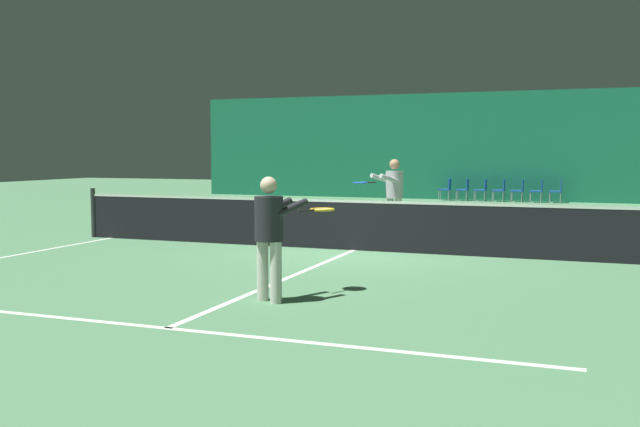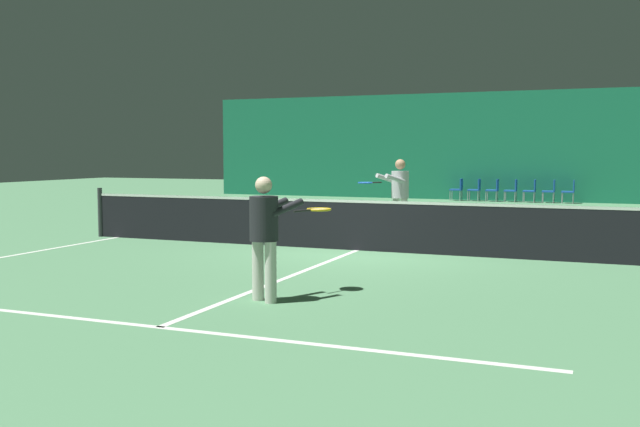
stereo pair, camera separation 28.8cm
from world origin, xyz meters
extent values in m
plane|color=#4C7F56|center=(0.00, 0.00, 0.00)|extent=(60.00, 60.00, 0.00)
cube|color=#196B4C|center=(0.00, 15.22, 2.08)|extent=(23.00, 0.12, 4.15)
cube|color=silver|center=(0.00, 11.90, 0.00)|extent=(11.00, 0.10, 0.00)
cube|color=silver|center=(0.00, 6.40, 0.00)|extent=(8.25, 0.10, 0.00)
cube|color=silver|center=(0.00, -6.40, 0.00)|extent=(8.25, 0.10, 0.00)
cube|color=silver|center=(-5.50, 0.00, 0.00)|extent=(0.10, 23.80, 0.00)
cube|color=silver|center=(0.00, 0.00, 0.00)|extent=(0.10, 12.80, 0.00)
cube|color=black|center=(0.00, 0.00, 0.47)|extent=(11.90, 0.02, 0.95)
cube|color=white|center=(0.00, 0.00, 0.92)|extent=(11.90, 0.02, 0.05)
cylinder|color=#333338|center=(-5.95, 0.00, 0.53)|extent=(0.10, 0.10, 1.07)
cylinder|color=beige|center=(0.33, -4.75, 0.38)|extent=(0.19, 0.19, 0.76)
cylinder|color=beige|center=(0.55, -4.85, 0.38)|extent=(0.19, 0.19, 0.76)
cylinder|color=#232328|center=(0.44, -4.80, 1.03)|extent=(0.47, 0.47, 0.55)
sphere|color=beige|center=(0.44, -4.80, 1.44)|extent=(0.21, 0.21, 0.21)
cylinder|color=#232328|center=(0.41, -4.51, 1.16)|extent=(0.29, 0.52, 0.22)
cylinder|color=#232328|center=(0.67, -4.63, 1.16)|extent=(0.29, 0.52, 0.22)
cylinder|color=black|center=(0.70, -4.20, 1.09)|extent=(0.15, 0.29, 0.03)
torus|color=gold|center=(0.82, -3.92, 1.09)|extent=(0.43, 0.43, 0.03)
cylinder|color=silver|center=(0.82, -3.92, 1.09)|extent=(0.36, 0.36, 0.00)
cylinder|color=beige|center=(0.17, 2.71, 0.41)|extent=(0.22, 0.22, 0.83)
cylinder|color=beige|center=(-0.06, 2.85, 0.41)|extent=(0.22, 0.22, 0.83)
cylinder|color=#B7B7BC|center=(0.05, 2.78, 1.13)|extent=(0.54, 0.54, 0.60)
sphere|color=tan|center=(0.05, 2.78, 1.58)|extent=(0.23, 0.23, 0.23)
cylinder|color=#B7B7BC|center=(0.04, 2.47, 1.26)|extent=(0.39, 0.53, 0.24)
cylinder|color=#B7B7BC|center=(-0.22, 2.64, 1.26)|extent=(0.39, 0.53, 0.24)
cylinder|color=black|center=(-0.32, 2.20, 1.19)|extent=(0.19, 0.27, 0.03)
torus|color=#1951B2|center=(-0.48, 1.94, 1.19)|extent=(0.46, 0.46, 0.03)
cylinder|color=silver|center=(-0.48, 1.94, 1.19)|extent=(0.38, 0.38, 0.00)
cylinder|color=#99999E|center=(-1.23, 14.86, 0.20)|extent=(0.03, 0.03, 0.39)
cylinder|color=#99999E|center=(-1.23, 14.48, 0.20)|extent=(0.03, 0.03, 0.39)
cylinder|color=#99999E|center=(-0.85, 14.86, 0.20)|extent=(0.03, 0.03, 0.39)
cylinder|color=#99999E|center=(-0.85, 14.48, 0.20)|extent=(0.03, 0.03, 0.39)
cube|color=#19479E|center=(-1.04, 14.67, 0.41)|extent=(0.44, 0.44, 0.05)
cube|color=#19479E|center=(-0.84, 14.67, 0.64)|extent=(0.04, 0.44, 0.40)
cylinder|color=#99999E|center=(-0.55, 14.86, 0.20)|extent=(0.03, 0.03, 0.39)
cylinder|color=#99999E|center=(-0.55, 14.48, 0.20)|extent=(0.03, 0.03, 0.39)
cylinder|color=#99999E|center=(-0.17, 14.86, 0.20)|extent=(0.03, 0.03, 0.39)
cylinder|color=#99999E|center=(-0.17, 14.48, 0.20)|extent=(0.03, 0.03, 0.39)
cube|color=#19479E|center=(-0.36, 14.67, 0.41)|extent=(0.44, 0.44, 0.05)
cube|color=#19479E|center=(-0.16, 14.67, 0.64)|extent=(0.04, 0.44, 0.40)
cylinder|color=#99999E|center=(0.13, 14.86, 0.20)|extent=(0.03, 0.03, 0.39)
cylinder|color=#99999E|center=(0.13, 14.48, 0.20)|extent=(0.03, 0.03, 0.39)
cylinder|color=#99999E|center=(0.51, 14.86, 0.20)|extent=(0.03, 0.03, 0.39)
cylinder|color=#99999E|center=(0.51, 14.48, 0.20)|extent=(0.03, 0.03, 0.39)
cube|color=#19479E|center=(0.32, 14.67, 0.41)|extent=(0.44, 0.44, 0.05)
cube|color=#19479E|center=(0.52, 14.67, 0.64)|extent=(0.04, 0.44, 0.40)
cylinder|color=#99999E|center=(0.81, 14.86, 0.20)|extent=(0.03, 0.03, 0.39)
cylinder|color=#99999E|center=(0.81, 14.48, 0.20)|extent=(0.03, 0.03, 0.39)
cylinder|color=#99999E|center=(1.19, 14.86, 0.20)|extent=(0.03, 0.03, 0.39)
cylinder|color=#99999E|center=(1.19, 14.48, 0.20)|extent=(0.03, 0.03, 0.39)
cube|color=#19479E|center=(1.00, 14.67, 0.41)|extent=(0.44, 0.44, 0.05)
cube|color=#19479E|center=(1.20, 14.67, 0.64)|extent=(0.04, 0.44, 0.40)
cylinder|color=#99999E|center=(1.49, 14.86, 0.20)|extent=(0.03, 0.03, 0.39)
cylinder|color=#99999E|center=(1.49, 14.48, 0.20)|extent=(0.03, 0.03, 0.39)
cylinder|color=#99999E|center=(1.87, 14.86, 0.20)|extent=(0.03, 0.03, 0.39)
cylinder|color=#99999E|center=(1.87, 14.48, 0.20)|extent=(0.03, 0.03, 0.39)
cube|color=#19479E|center=(1.68, 14.67, 0.41)|extent=(0.44, 0.44, 0.05)
cube|color=#19479E|center=(1.88, 14.67, 0.64)|extent=(0.04, 0.44, 0.40)
cylinder|color=#99999E|center=(2.16, 14.86, 0.20)|extent=(0.03, 0.03, 0.39)
cylinder|color=#99999E|center=(2.16, 14.48, 0.20)|extent=(0.03, 0.03, 0.39)
cylinder|color=#99999E|center=(2.54, 14.86, 0.20)|extent=(0.03, 0.03, 0.39)
cylinder|color=#99999E|center=(2.54, 14.48, 0.20)|extent=(0.03, 0.03, 0.39)
cube|color=#19479E|center=(2.35, 14.67, 0.41)|extent=(0.44, 0.44, 0.05)
cube|color=#19479E|center=(2.55, 14.67, 0.64)|extent=(0.04, 0.44, 0.40)
cylinder|color=#99999E|center=(2.84, 14.86, 0.20)|extent=(0.03, 0.03, 0.39)
cylinder|color=#99999E|center=(2.84, 14.48, 0.20)|extent=(0.03, 0.03, 0.39)
cylinder|color=#99999E|center=(3.22, 14.86, 0.20)|extent=(0.03, 0.03, 0.39)
cylinder|color=#99999E|center=(3.22, 14.48, 0.20)|extent=(0.03, 0.03, 0.39)
cube|color=#19479E|center=(3.03, 14.67, 0.41)|extent=(0.44, 0.44, 0.05)
cube|color=#19479E|center=(3.23, 14.67, 0.64)|extent=(0.04, 0.44, 0.40)
camera|label=1|loc=(4.07, -12.71, 1.84)|focal=40.00mm
camera|label=2|loc=(4.34, -12.61, 1.84)|focal=40.00mm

